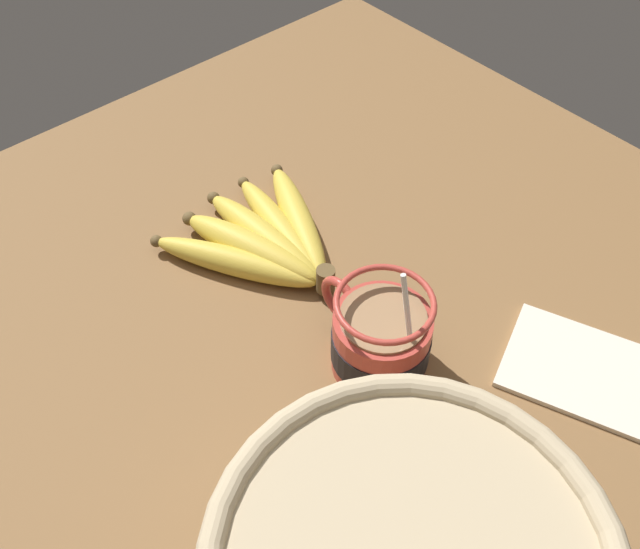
# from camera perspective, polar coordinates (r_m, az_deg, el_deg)

# --- Properties ---
(table) EXTENTS (1.01, 1.01, 0.04)m
(table) POSITION_cam_1_polar(r_m,az_deg,el_deg) (0.74, 0.81, -5.93)
(table) COLOR brown
(table) RESTS_ON ground
(coffee_mug) EXTENTS (0.13, 0.09, 0.15)m
(coffee_mug) POSITION_cam_1_polar(r_m,az_deg,el_deg) (0.68, 4.82, -5.20)
(coffee_mug) COLOR #B23D33
(coffee_mug) RESTS_ON table
(banana_bunch) EXTENTS (0.21, 0.20, 0.04)m
(banana_bunch) POSITION_cam_1_polar(r_m,az_deg,el_deg) (0.80, -4.41, 2.86)
(banana_bunch) COLOR brown
(banana_bunch) RESTS_ON table
(napkin) EXTENTS (0.19, 0.16, 0.01)m
(napkin) POSITION_cam_1_polar(r_m,az_deg,el_deg) (0.75, 20.53, -7.28)
(napkin) COLOR beige
(napkin) RESTS_ON table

